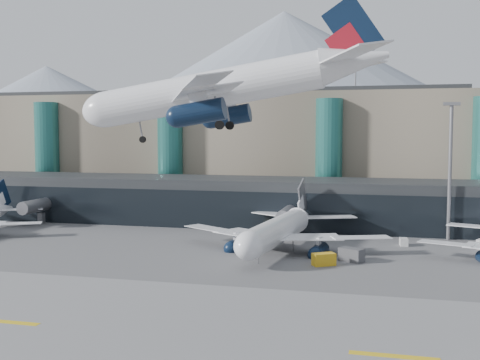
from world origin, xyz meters
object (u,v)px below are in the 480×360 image
at_px(veh_g, 404,242).
at_px(veh_b, 259,232).
at_px(jet_parked_mid, 283,221).
at_px(veh_c, 351,255).
at_px(lightmast_mid, 450,163).
at_px(veh_h, 324,259).
at_px(hero_jet, 240,76).

bearing_deg(veh_g, veh_b, -102.76).
bearing_deg(veh_g, jet_parked_mid, -76.05).
bearing_deg(veh_c, lightmast_mid, 84.18).
height_order(jet_parked_mid, veh_h, jet_parked_mid).
relative_size(veh_b, veh_c, 0.68).
xyz_separation_m(lightmast_mid, veh_b, (-35.24, -4.79, -13.69)).
bearing_deg(jet_parked_mid, veh_b, 38.04).
relative_size(veh_c, veh_h, 1.11).
bearing_deg(jet_parked_mid, veh_g, -63.79).
bearing_deg(veh_h, veh_b, 91.88).
xyz_separation_m(jet_parked_mid, veh_h, (8.46, -11.97, -3.83)).
bearing_deg(veh_h, jet_parked_mid, 93.47).
distance_m(lightmast_mid, jet_parked_mid, 33.94).
height_order(veh_b, veh_g, veh_b).
distance_m(jet_parked_mid, veh_c, 15.20).
bearing_deg(jet_parked_mid, veh_h, -138.50).
distance_m(veh_g, veh_h, 22.82).
xyz_separation_m(veh_b, veh_g, (27.06, -3.21, -0.07)).
bearing_deg(veh_c, veh_b, 164.25).
xyz_separation_m(lightmast_mid, veh_h, (-20.19, -27.40, -13.49)).
height_order(veh_b, veh_h, veh_h).
relative_size(hero_jet, veh_h, 9.97).
bearing_deg(veh_b, veh_g, -69.66).
distance_m(veh_b, veh_c, 26.62).
xyz_separation_m(hero_jet, jet_parked_mid, (-3.11, 42.54, -20.96)).
distance_m(veh_b, veh_h, 27.16).
relative_size(hero_jet, veh_c, 8.96).
distance_m(hero_jet, veh_b, 59.55).
relative_size(hero_jet, jet_parked_mid, 0.86).
height_order(hero_jet, veh_h, hero_jet).
xyz_separation_m(veh_g, veh_h, (-12.01, -19.40, 0.26)).
bearing_deg(jet_parked_mid, veh_c, -116.99).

